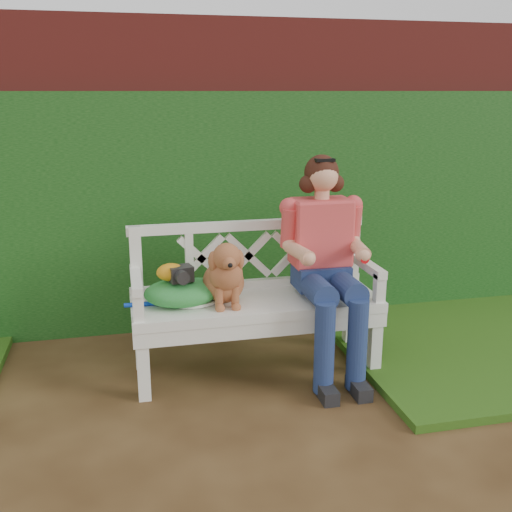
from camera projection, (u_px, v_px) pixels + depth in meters
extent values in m
plane|color=#372210|center=(200.00, 452.00, 2.92)|extent=(60.00, 60.00, 0.00)
cube|color=maroon|center=(161.00, 175.00, 4.42)|extent=(10.00, 0.30, 2.20)
cube|color=#2E6524|center=(165.00, 214.00, 4.28)|extent=(10.00, 0.18, 1.70)
cube|color=black|center=(181.00, 274.00, 3.48)|extent=(0.15, 0.13, 0.09)
ellipsoid|color=orange|center=(171.00, 272.00, 3.48)|extent=(0.19, 0.16, 0.10)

